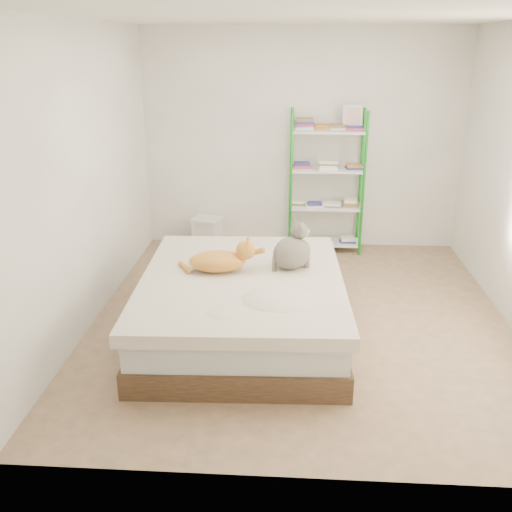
# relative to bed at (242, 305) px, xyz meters

# --- Properties ---
(room) EXTENTS (3.81, 4.21, 2.61)m
(room) POSITION_rel_bed_xyz_m (0.51, 0.35, 1.03)
(room) COLOR tan
(room) RESTS_ON ground
(bed) EXTENTS (1.78, 2.19, 0.54)m
(bed) POSITION_rel_bed_xyz_m (0.00, 0.00, 0.00)
(bed) COLOR brown
(bed) RESTS_ON ground
(orange_cat) EXTENTS (0.60, 0.35, 0.23)m
(orange_cat) POSITION_rel_bed_xyz_m (-0.22, 0.11, 0.39)
(orange_cat) COLOR #ED973D
(orange_cat) RESTS_ON bed
(grey_cat) EXTENTS (0.48, 0.46, 0.42)m
(grey_cat) POSITION_rel_bed_xyz_m (0.42, 0.21, 0.48)
(grey_cat) COLOR gray
(grey_cat) RESTS_ON bed
(shelf_unit) EXTENTS (0.88, 0.36, 1.74)m
(shelf_unit) POSITION_rel_bed_xyz_m (0.82, 2.23, 0.60)
(shelf_unit) COLOR #1D9523
(shelf_unit) RESTS_ON ground
(cardboard_box) EXTENTS (0.56, 0.58, 0.37)m
(cardboard_box) POSITION_rel_bed_xyz_m (0.46, 0.88, -0.11)
(cardboard_box) COLOR olive
(cardboard_box) RESTS_ON ground
(white_bin) EXTENTS (0.40, 0.37, 0.39)m
(white_bin) POSITION_rel_bed_xyz_m (-0.63, 2.20, -0.08)
(white_bin) COLOR silver
(white_bin) RESTS_ON ground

